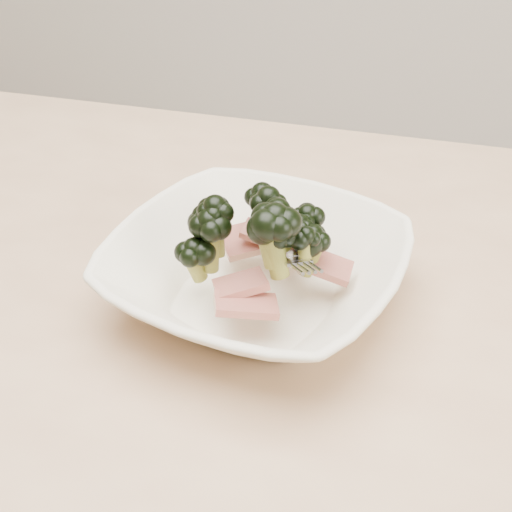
% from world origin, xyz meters
% --- Properties ---
extents(dining_table, '(1.20, 0.80, 0.75)m').
position_xyz_m(dining_table, '(0.00, 0.00, 0.65)').
color(dining_table, tan).
rests_on(dining_table, ground).
extents(broccoli_dish, '(0.31, 0.31, 0.12)m').
position_xyz_m(broccoli_dish, '(0.10, 0.02, 0.79)').
color(broccoli_dish, '#F3EACE').
rests_on(broccoli_dish, dining_table).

